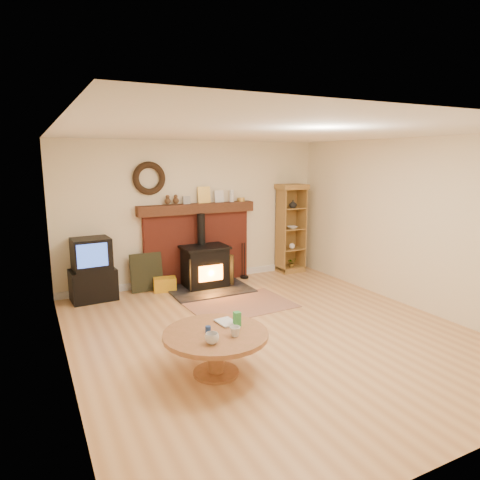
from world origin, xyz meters
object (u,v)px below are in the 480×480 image
tv_unit (92,271)px  coffee_table (216,340)px  curio_cabinet (290,228)px  wood_stove (206,268)px

tv_unit → coffee_table: (0.81, -3.16, -0.11)m
curio_cabinet → coffee_table: curio_cabinet is taller
wood_stove → coffee_table: bearing=-110.2°
wood_stove → tv_unit: bearing=174.2°
wood_stove → tv_unit: wood_stove is taller
tv_unit → coffee_table: 3.26m
tv_unit → coffee_table: size_ratio=0.92×
wood_stove → tv_unit: size_ratio=1.36×
wood_stove → curio_cabinet: (1.97, 0.28, 0.53)m
curio_cabinet → tv_unit: bearing=-178.8°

